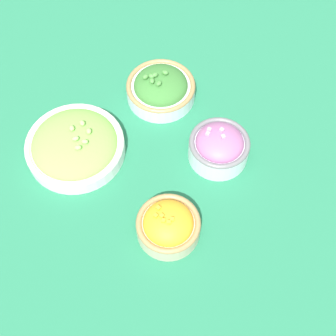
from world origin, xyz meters
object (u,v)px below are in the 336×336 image
at_px(bowl_broccoli, 161,88).
at_px(bowl_red_onion, 219,146).
at_px(bowl_lettuce, 75,145).
at_px(bowl_squash, 168,225).

relative_size(bowl_broccoli, bowl_red_onion, 1.24).
bearing_deg(bowl_lettuce, bowl_squash, -173.79).
height_order(bowl_red_onion, bowl_squash, bowl_red_onion).
bearing_deg(bowl_squash, bowl_red_onion, -71.98).
xyz_separation_m(bowl_broccoli, bowl_lettuce, (0.00, 0.24, -0.00)).
relative_size(bowl_broccoli, bowl_squash, 1.27).
bearing_deg(bowl_red_onion, bowl_squash, 108.02).
bearing_deg(bowl_squash, bowl_lettuce, 6.21).
xyz_separation_m(bowl_red_onion, bowl_squash, (-0.06, 0.20, -0.01)).
distance_m(bowl_broccoli, bowl_squash, 0.35).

